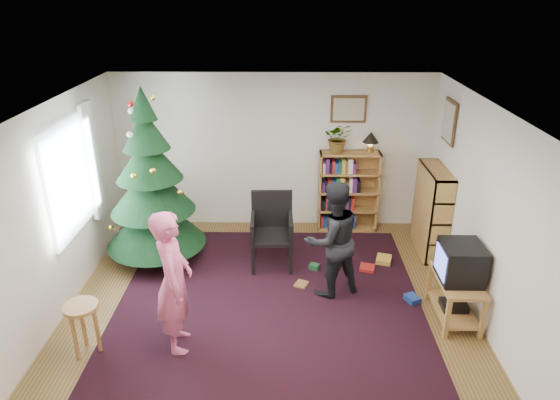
{
  "coord_description": "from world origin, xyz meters",
  "views": [
    {
      "loc": [
        0.21,
        -5.08,
        3.72
      ],
      "look_at": [
        0.12,
        0.93,
        1.1
      ],
      "focal_mm": 32.0,
      "sensor_mm": 36.0,
      "label": 1
    }
  ],
  "objects_px": {
    "person_standing": "(174,282)",
    "table_lamp": "(371,139)",
    "armchair": "(272,226)",
    "potted_plant": "(338,138)",
    "picture_back": "(349,109)",
    "tv_stand": "(455,295)",
    "person_by_chair": "(332,240)",
    "bookshelf_back": "(348,190)",
    "stool": "(82,316)",
    "picture_right": "(450,122)",
    "bookshelf_right": "(432,210)",
    "crt_tv": "(461,262)",
    "christmas_tree": "(152,193)"
  },
  "relations": [
    {
      "from": "tv_stand",
      "to": "bookshelf_back",
      "type": "bearing_deg",
      "value": 112.89
    },
    {
      "from": "picture_back",
      "to": "tv_stand",
      "type": "relative_size",
      "value": 0.66
    },
    {
      "from": "crt_tv",
      "to": "stool",
      "type": "xyz_separation_m",
      "value": [
        -4.17,
        -0.67,
        -0.3
      ]
    },
    {
      "from": "table_lamp",
      "to": "stool",
      "type": "bearing_deg",
      "value": -138.2
    },
    {
      "from": "picture_right",
      "to": "picture_back",
      "type": "bearing_deg",
      "value": 151.31
    },
    {
      "from": "stool",
      "to": "person_standing",
      "type": "height_order",
      "value": "person_standing"
    },
    {
      "from": "crt_tv",
      "to": "stool",
      "type": "height_order",
      "value": "crt_tv"
    },
    {
      "from": "tv_stand",
      "to": "crt_tv",
      "type": "relative_size",
      "value": 1.64
    },
    {
      "from": "bookshelf_back",
      "to": "person_standing",
      "type": "distance_m",
      "value": 3.68
    },
    {
      "from": "picture_right",
      "to": "crt_tv",
      "type": "xyz_separation_m",
      "value": [
        -0.26,
        -1.83,
        -1.18
      ]
    },
    {
      "from": "crt_tv",
      "to": "table_lamp",
      "type": "bearing_deg",
      "value": 106.54
    },
    {
      "from": "crt_tv",
      "to": "potted_plant",
      "type": "bearing_deg",
      "value": 116.74
    },
    {
      "from": "christmas_tree",
      "to": "person_standing",
      "type": "xyz_separation_m",
      "value": [
        0.68,
        -1.88,
        -0.23
      ]
    },
    {
      "from": "picture_right",
      "to": "stool",
      "type": "relative_size",
      "value": 0.98
    },
    {
      "from": "armchair",
      "to": "potted_plant",
      "type": "xyz_separation_m",
      "value": [
        0.99,
        1.12,
        0.97
      ]
    },
    {
      "from": "picture_back",
      "to": "armchair",
      "type": "xyz_separation_m",
      "value": [
        -1.14,
        -1.26,
        -1.38
      ]
    },
    {
      "from": "christmas_tree",
      "to": "potted_plant",
      "type": "height_order",
      "value": "christmas_tree"
    },
    {
      "from": "christmas_tree",
      "to": "bookshelf_right",
      "type": "bearing_deg",
      "value": 4.79
    },
    {
      "from": "armchair",
      "to": "stool",
      "type": "distance_m",
      "value": 2.78
    },
    {
      "from": "picture_back",
      "to": "armchair",
      "type": "relative_size",
      "value": 0.52
    },
    {
      "from": "stool",
      "to": "potted_plant",
      "type": "distance_m",
      "value": 4.41
    },
    {
      "from": "tv_stand",
      "to": "stool",
      "type": "distance_m",
      "value": 4.23
    },
    {
      "from": "potted_plant",
      "to": "table_lamp",
      "type": "relative_size",
      "value": 1.42
    },
    {
      "from": "person_by_chair",
      "to": "bookshelf_back",
      "type": "bearing_deg",
      "value": -127.37
    },
    {
      "from": "christmas_tree",
      "to": "bookshelf_back",
      "type": "distance_m",
      "value": 3.08
    },
    {
      "from": "picture_back",
      "to": "table_lamp",
      "type": "relative_size",
      "value": 1.65
    },
    {
      "from": "bookshelf_back",
      "to": "stool",
      "type": "xyz_separation_m",
      "value": [
        -3.16,
        -3.09,
        -0.19
      ]
    },
    {
      "from": "picture_back",
      "to": "christmas_tree",
      "type": "height_order",
      "value": "christmas_tree"
    },
    {
      "from": "tv_stand",
      "to": "armchair",
      "type": "xyz_separation_m",
      "value": [
        -2.21,
        1.29,
        0.25
      ]
    },
    {
      "from": "stool",
      "to": "tv_stand",
      "type": "bearing_deg",
      "value": 9.17
    },
    {
      "from": "table_lamp",
      "to": "crt_tv",
      "type": "bearing_deg",
      "value": -73.46
    },
    {
      "from": "bookshelf_right",
      "to": "stool",
      "type": "distance_m",
      "value": 4.9
    },
    {
      "from": "stool",
      "to": "armchair",
      "type": "bearing_deg",
      "value": 45.08
    },
    {
      "from": "stool",
      "to": "table_lamp",
      "type": "relative_size",
      "value": 1.84
    },
    {
      "from": "picture_back",
      "to": "person_by_chair",
      "type": "bearing_deg",
      "value": -100.25
    },
    {
      "from": "armchair",
      "to": "stool",
      "type": "relative_size",
      "value": 1.72
    },
    {
      "from": "tv_stand",
      "to": "person_standing",
      "type": "distance_m",
      "value": 3.28
    },
    {
      "from": "crt_tv",
      "to": "potted_plant",
      "type": "height_order",
      "value": "potted_plant"
    },
    {
      "from": "person_standing",
      "to": "table_lamp",
      "type": "height_order",
      "value": "person_standing"
    },
    {
      "from": "christmas_tree",
      "to": "person_by_chair",
      "type": "bearing_deg",
      "value": -18.61
    },
    {
      "from": "armchair",
      "to": "stool",
      "type": "bearing_deg",
      "value": -136.64
    },
    {
      "from": "bookshelf_back",
      "to": "person_standing",
      "type": "height_order",
      "value": "person_standing"
    },
    {
      "from": "armchair",
      "to": "stool",
      "type": "xyz_separation_m",
      "value": [
        -1.96,
        -1.97,
        -0.1
      ]
    },
    {
      "from": "person_by_chair",
      "to": "bookshelf_right",
      "type": "bearing_deg",
      "value": -168.36
    },
    {
      "from": "armchair",
      "to": "table_lamp",
      "type": "distance_m",
      "value": 2.1
    },
    {
      "from": "bookshelf_right",
      "to": "potted_plant",
      "type": "bearing_deg",
      "value": 61.11
    },
    {
      "from": "bookshelf_right",
      "to": "person_standing",
      "type": "xyz_separation_m",
      "value": [
        -3.32,
        -2.22,
        0.16
      ]
    },
    {
      "from": "bookshelf_back",
      "to": "tv_stand",
      "type": "relative_size",
      "value": 1.57
    },
    {
      "from": "tv_stand",
      "to": "table_lamp",
      "type": "bearing_deg",
      "value": 106.6
    },
    {
      "from": "person_standing",
      "to": "picture_right",
      "type": "bearing_deg",
      "value": -65.58
    }
  ]
}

